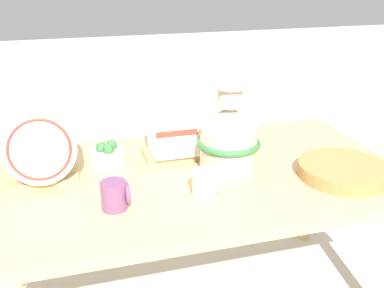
# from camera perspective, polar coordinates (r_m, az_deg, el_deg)

# --- Properties ---
(display_table) EXTENTS (1.45, 0.79, 0.61)m
(display_table) POSITION_cam_1_polar(r_m,az_deg,el_deg) (1.58, -0.00, -5.86)
(display_table) COLOR tan
(display_table) RESTS_ON ground_plane
(ceramic_vase) EXTENTS (0.22, 0.22, 0.31)m
(ceramic_vase) POSITION_cam_1_polar(r_m,az_deg,el_deg) (1.53, 4.68, 0.99)
(ceramic_vase) COLOR beige
(ceramic_vase) RESTS_ON display_table
(dish_rack_round_plates) EXTENTS (0.23, 0.18, 0.24)m
(dish_rack_round_plates) POSITION_cam_1_polar(r_m,az_deg,el_deg) (1.52, -18.61, -0.97)
(dish_rack_round_plates) COLOR tan
(dish_rack_round_plates) RESTS_ON display_table
(dish_rack_square_plates) EXTENTS (0.22, 0.17, 0.20)m
(dish_rack_square_plates) POSITION_cam_1_polar(r_m,az_deg,el_deg) (1.65, -2.39, 0.83)
(dish_rack_square_plates) COLOR tan
(dish_rack_square_plates) RESTS_ON display_table
(wicker_charger_stack) EXTENTS (0.30, 0.30, 0.04)m
(wicker_charger_stack) POSITION_cam_1_polar(r_m,az_deg,el_deg) (1.60, 18.59, -3.21)
(wicker_charger_stack) COLOR #AD7F47
(wicker_charger_stack) RESTS_ON display_table
(mug_plum_glaze) EXTENTS (0.08, 0.08, 0.09)m
(mug_plum_glaze) POSITION_cam_1_polar(r_m,az_deg,el_deg) (1.34, -9.70, -6.41)
(mug_plum_glaze) COLOR #7A4770
(mug_plum_glaze) RESTS_ON display_table
(mug_cream_glaze) EXTENTS (0.08, 0.08, 0.09)m
(mug_cream_glaze) POSITION_cam_1_polar(r_m,az_deg,el_deg) (1.39, 1.77, -5.05)
(mug_cream_glaze) COLOR silver
(mug_cream_glaze) RESTS_ON display_table
(fruit_bowl) EXTENTS (0.13, 0.13, 0.08)m
(fruit_bowl) POSITION_cam_1_polar(r_m,az_deg,el_deg) (1.64, -10.69, -1.38)
(fruit_bowl) COLOR white
(fruit_bowl) RESTS_ON display_table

